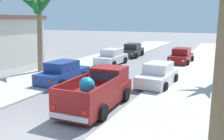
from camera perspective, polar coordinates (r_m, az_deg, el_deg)
ground_plane at (r=10.55m, az=-20.86°, el=-13.58°), size 160.00×160.00×0.00m
sidewalk_left at (r=22.64m, az=-8.39°, el=0.49°), size 5.03×60.00×0.12m
sidewalk_right at (r=19.09m, az=18.87°, el=-2.07°), size 5.03×60.00×0.12m
curb_left at (r=22.05m, az=-5.97°, el=0.23°), size 0.16×60.00×0.10m
curb_right at (r=19.23m, az=15.58°, el=-1.81°), size 0.16×60.00×0.10m
pickup_truck at (r=12.57m, az=-3.12°, el=-4.89°), size 2.34×5.27×1.80m
car_left_near at (r=25.93m, az=15.64°, el=3.05°), size 2.12×4.30×1.54m
car_right_near at (r=17.55m, az=-11.21°, el=-0.63°), size 2.12×4.30×1.54m
car_left_mid at (r=29.84m, az=4.72°, el=4.50°), size 2.18×4.33×1.54m
car_left_far at (r=24.28m, az=-0.08°, el=2.92°), size 2.10×4.29×1.54m
car_right_far at (r=16.82m, az=10.51°, el=-1.13°), size 2.18×4.33×1.54m
palm_tree_left_mid at (r=21.28m, az=-16.62°, el=13.39°), size 3.81×3.97×6.65m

